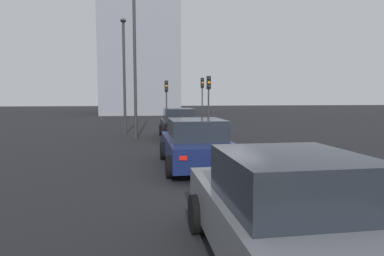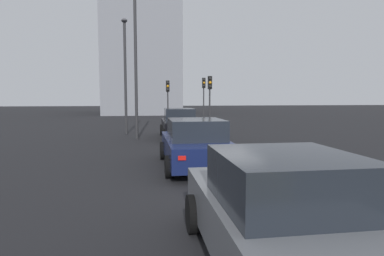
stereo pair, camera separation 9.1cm
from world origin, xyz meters
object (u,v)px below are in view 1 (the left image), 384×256
Objects in this scene: traffic_light_near_left at (209,91)px; traffic_light_near_right at (166,93)px; car_black_lead at (178,124)px; car_navy_second at (195,144)px; street_lamp_kerbside at (124,66)px; traffic_light_far_left at (202,90)px; car_grey_third at (285,213)px; street_lamp_far at (135,52)px.

traffic_light_near_left is 4.71m from traffic_light_near_right.
car_black_lead reaches higher than car_navy_second.
traffic_light_near_right is (3.90, 2.64, -0.09)m from traffic_light_near_left.
car_navy_second is at bearing -164.65° from street_lamp_kerbside.
car_black_lead is 5.42m from traffic_light_near_left.
traffic_light_far_left is at bearing -16.77° from car_black_lead.
car_black_lead is at bearing -28.88° from traffic_light_near_left.
car_grey_third is 1.08× the size of traffic_light_near_left.
car_navy_second is 15.88m from traffic_light_near_right.
traffic_light_near_right is 4.22m from traffic_light_far_left.
car_black_lead is at bearing 2.15° from traffic_light_near_right.
traffic_light_far_left reaches higher than car_navy_second.
traffic_light_far_left is 0.58× the size of street_lamp_kerbside.
traffic_light_far_left is (18.25, -3.69, 2.13)m from car_navy_second.
traffic_light_near_right is at bearing -0.53° from car_grey_third.
street_lamp_kerbside reaches higher than traffic_light_near_right.
traffic_light_near_right is 0.45× the size of street_lamp_far.
street_lamp_far reaches higher than car_black_lead.
car_grey_third is 14.37m from street_lamp_far.
traffic_light_near_left is 0.54× the size of street_lamp_kerbside.
car_navy_second is 0.56× the size of street_lamp_far.
traffic_light_near_right is 0.90× the size of traffic_light_far_left.
car_black_lead is 7.54m from car_navy_second.
street_lamp_far is (-10.90, 5.71, 1.76)m from traffic_light_far_left.
traffic_light_near_left is (11.87, -2.93, 1.94)m from car_navy_second.
traffic_light_near_left is at bearing -13.84° from car_navy_second.
traffic_light_near_left is 0.93× the size of traffic_light_far_left.
car_navy_second is at bearing -11.42° from traffic_light_far_left.
street_lamp_kerbside is 2.66m from street_lamp_far.
traffic_light_near_left reaches higher than car_navy_second.
street_lamp_far is (7.35, 2.02, 3.88)m from car_navy_second.
car_navy_second is 6.32m from car_grey_third.
car_grey_third is at bearing -171.16° from street_lamp_far.
car_grey_third is at bearing -6.37° from traffic_light_near_left.
traffic_light_near_right is at bearing -143.43° from traffic_light_near_left.
car_black_lead is 1.01× the size of car_navy_second.
street_lamp_far is (-8.42, 2.31, 2.03)m from traffic_light_near_right.
car_navy_second is at bearing 178.64° from car_black_lead.
car_grey_third is at bearing -8.28° from traffic_light_far_left.
street_lamp_kerbside reaches higher than traffic_light_near_left.
street_lamp_kerbside is (-8.39, 6.40, 1.23)m from traffic_light_far_left.
street_lamp_far reaches higher than traffic_light_near_right.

